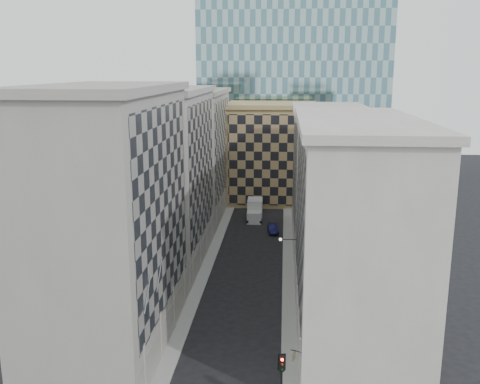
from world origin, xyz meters
The scene contains 15 objects.
sidewalk_west centered at (-5.25, 30.00, 0.07)m, with size 1.50×100.00×0.15m, color gray.
sidewalk_east centered at (5.25, 30.00, 0.07)m, with size 1.50×100.00×0.15m, color gray.
bldg_left_a centered at (-10.88, 11.00, 11.82)m, with size 10.80×22.80×23.70m.
bldg_left_b centered at (-10.88, 33.00, 11.32)m, with size 10.80×22.80×22.70m.
bldg_left_c centered at (-10.88, 55.00, 10.83)m, with size 10.80×22.80×21.70m.
bldg_right_a centered at (10.88, 15.00, 10.32)m, with size 10.80×26.80×20.70m.
bldg_right_b centered at (10.89, 42.00, 9.85)m, with size 10.80×28.80×19.70m.
tan_block centered at (2.00, 67.90, 9.44)m, with size 16.80×14.80×18.80m.
church_tower centered at (0.00, 82.00, 26.95)m, with size 7.20×7.20×51.50m.
flagpoles_left centered at (-5.90, 6.00, 8.00)m, with size 0.10×6.33×2.33m.
bracket_lamp centered at (4.38, 24.00, 6.20)m, with size 1.98×0.36×0.36m.
traffic_light centered at (4.55, 1.27, 3.51)m, with size 0.59×0.52×4.69m.
box_truck centered at (-0.35, 53.83, 1.47)m, with size 2.62×6.19×3.37m.
dark_car centered at (2.89, 46.33, 0.67)m, with size 1.42×4.07×1.34m, color #0F1039.
shop_sign centered at (5.42, 3.00, 3.83)m, with size 0.81×0.71×0.83m.
Camera 1 is at (4.43, -33.73, 24.91)m, focal length 40.00 mm.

